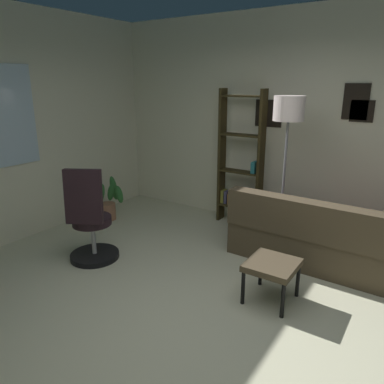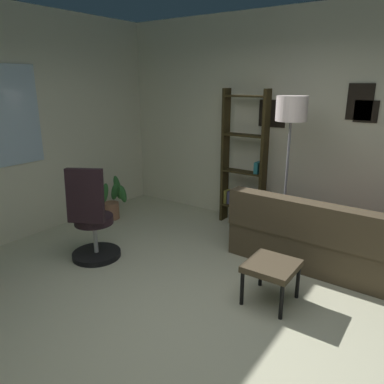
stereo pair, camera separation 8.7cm
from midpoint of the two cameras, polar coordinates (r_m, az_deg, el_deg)
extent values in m
cube|color=beige|center=(3.34, 1.83, -20.85)|extent=(5.00, 5.98, 0.10)
cube|color=beige|center=(5.03, 17.78, 9.79)|extent=(0.10, 5.98, 2.88)
cube|color=black|center=(4.83, 24.36, 11.35)|extent=(0.02, 0.26, 0.25)
cube|color=black|center=(4.83, 23.58, 12.71)|extent=(0.02, 0.29, 0.42)
cube|color=black|center=(5.15, 11.30, 11.86)|extent=(0.02, 0.37, 0.36)
cube|color=#473B29|center=(4.48, 18.10, -7.64)|extent=(0.88, 1.87, 0.39)
cube|color=#473B29|center=(4.03, 17.16, -4.20)|extent=(0.24, 1.86, 0.41)
cube|color=#473B29|center=(4.66, 8.38, -2.11)|extent=(0.84, 0.16, 0.20)
cube|color=#473B29|center=(5.09, 26.17, -5.60)|extent=(0.72, 0.85, 0.39)
cube|color=#B1182A|center=(4.07, 22.54, -5.06)|extent=(0.25, 0.42, 0.42)
cube|color=beige|center=(4.34, 10.48, -2.70)|extent=(0.19, 0.41, 0.41)
cube|color=#473B29|center=(3.52, 11.62, -11.03)|extent=(0.46, 0.44, 0.06)
cylinder|color=black|center=(3.40, 13.14, -16.08)|extent=(0.04, 0.04, 0.33)
cylinder|color=black|center=(3.73, 15.42, -13.08)|extent=(0.04, 0.04, 0.33)
cylinder|color=black|center=(3.52, 7.18, -14.48)|extent=(0.04, 0.04, 0.33)
cylinder|color=black|center=(3.84, 9.94, -11.77)|extent=(0.04, 0.04, 0.33)
cylinder|color=black|center=(4.53, -15.36, -9.45)|extent=(0.56, 0.56, 0.06)
cylinder|color=#B2B2B7|center=(4.43, -15.59, -6.75)|extent=(0.05, 0.05, 0.41)
cylinder|color=black|center=(4.36, -15.80, -4.30)|extent=(0.44, 0.44, 0.09)
cube|color=black|center=(4.08, -17.07, -0.71)|extent=(0.30, 0.40, 0.60)
cube|color=#302813|center=(5.05, 10.11, 4.68)|extent=(0.18, 0.04, 1.90)
cube|color=#302813|center=(5.31, 4.16, 5.49)|extent=(0.18, 0.04, 1.90)
cube|color=#302813|center=(5.36, 6.79, -2.24)|extent=(0.18, 0.56, 0.02)
cube|color=#302813|center=(5.21, 6.99, 3.13)|extent=(0.18, 0.56, 0.02)
cube|color=#302813|center=(5.11, 7.19, 8.75)|extent=(0.18, 0.56, 0.02)
cube|color=#302813|center=(5.07, 7.41, 14.53)|extent=(0.18, 0.56, 0.02)
cube|color=maroon|center=(5.25, 8.89, -1.72)|extent=(0.17, 0.06, 0.15)
cube|color=navy|center=(5.28, 8.27, -1.53)|extent=(0.15, 0.04, 0.16)
cube|color=beige|center=(5.29, 7.68, -1.23)|extent=(0.16, 0.05, 0.20)
cube|color=#336D3A|center=(5.34, 7.08, -1.20)|extent=(0.13, 0.07, 0.17)
cube|color=#6D3675|center=(5.35, 6.31, -0.92)|extent=(0.17, 0.06, 0.21)
cube|color=#B96E29|center=(5.41, 5.66, -1.01)|extent=(0.13, 0.07, 0.16)
cube|color=#464463|center=(5.43, 5.01, -0.73)|extent=(0.13, 0.04, 0.19)
cube|color=olive|center=(5.46, 4.44, -0.61)|extent=(0.14, 0.06, 0.19)
cube|color=#25727A|center=(5.12, 9.21, 3.81)|extent=(0.15, 0.06, 0.15)
cylinder|color=slate|center=(4.81, 12.81, -7.84)|extent=(0.28, 0.28, 0.03)
cylinder|color=slate|center=(4.55, 13.44, 1.08)|extent=(0.03, 0.03, 1.52)
cylinder|color=white|center=(4.40, 14.25, 12.45)|extent=(0.35, 0.35, 0.28)
cylinder|color=#976348|center=(5.64, -13.31, -2.93)|extent=(0.22, 0.22, 0.25)
ellipsoid|color=#2B652C|center=(5.70, -12.45, 0.61)|extent=(0.15, 0.17, 0.39)
ellipsoid|color=#2B652C|center=(5.56, -14.37, -0.31)|extent=(0.21, 0.16, 0.33)
ellipsoid|color=#2B652C|center=(5.55, -11.65, -0.37)|extent=(0.16, 0.19, 0.28)
ellipsoid|color=#2B652C|center=(5.69, -12.87, -0.05)|extent=(0.16, 0.17, 0.28)
camera|label=1|loc=(0.04, -90.71, -0.21)|focal=34.42mm
camera|label=2|loc=(0.04, 89.29, 0.21)|focal=34.42mm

